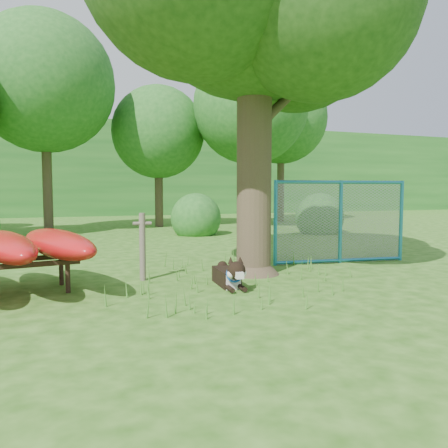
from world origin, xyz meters
name	(u,v)px	position (x,y,z in m)	size (l,w,h in m)	color
ground	(239,296)	(0.00, 0.00, 0.00)	(80.00, 80.00, 0.00)	#245410
wooden_post	(142,245)	(-1.16, 1.66, 0.63)	(0.32, 0.12, 1.20)	brown
husky_dog	(230,275)	(0.09, 0.62, 0.20)	(0.37, 1.27, 0.57)	black
fence_section	(340,222)	(3.25, 2.07, 0.91)	(3.08, 0.46, 3.02)	teal
wildflower_clump	(231,271)	(0.28, 1.08, 0.17)	(0.10, 0.10, 0.21)	#458029
bg_tree_b	(44,83)	(-3.00, 12.00, 5.61)	(5.20, 5.20, 8.22)	#3A2E1F
bg_tree_c	(158,132)	(1.50, 13.00, 4.11)	(4.00, 4.00, 6.12)	#3A2E1F
bg_tree_d	(251,107)	(5.00, 11.00, 5.08)	(4.80, 4.80, 7.50)	#3A2E1F
bg_tree_e	(281,118)	(8.00, 14.00, 5.23)	(4.60, 4.60, 7.55)	#3A2E1F
shrub_right	(319,233)	(6.50, 8.00, 0.00)	(1.80, 1.80, 1.80)	#1F5D1E
shrub_mid	(196,235)	(2.00, 9.00, 0.00)	(1.80, 1.80, 1.80)	#1F5D1E
wooded_hillside	(97,172)	(0.00, 28.00, 3.00)	(80.00, 12.00, 6.00)	#1F5D1E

